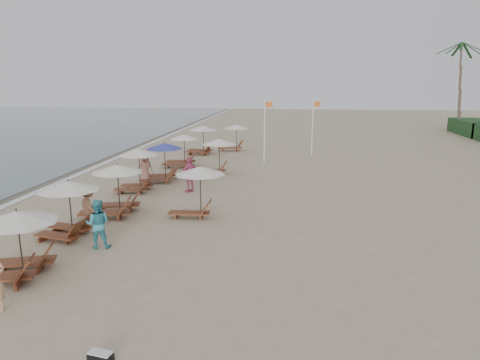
# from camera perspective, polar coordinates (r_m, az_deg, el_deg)

# --- Properties ---
(ground) EXTENTS (160.00, 160.00, 0.00)m
(ground) POSITION_cam_1_polar(r_m,az_deg,el_deg) (15.31, -2.51, -9.62)
(ground) COLOR tan
(ground) RESTS_ON ground
(wet_sand_band) EXTENTS (3.20, 140.00, 0.01)m
(wet_sand_band) POSITION_cam_1_polar(r_m,az_deg,el_deg) (28.81, -24.23, -0.04)
(wet_sand_band) COLOR #6B5E4C
(wet_sand_band) RESTS_ON ground
(foam_line) EXTENTS (0.50, 140.00, 0.02)m
(foam_line) POSITION_cam_1_polar(r_m,az_deg,el_deg) (28.16, -21.97, -0.10)
(foam_line) COLOR white
(foam_line) RESTS_ON ground
(lounger_station_0) EXTENTS (2.69, 2.44, 2.10)m
(lounger_station_0) POSITION_cam_1_polar(r_m,az_deg,el_deg) (14.85, -27.41, -7.39)
(lounger_station_0) COLOR brown
(lounger_station_0) RESTS_ON ground
(lounger_station_1) EXTENTS (2.47, 2.30, 2.20)m
(lounger_station_1) POSITION_cam_1_polar(r_m,az_deg,el_deg) (17.75, -21.67, -3.18)
(lounger_station_1) COLOR brown
(lounger_station_1) RESTS_ON ground
(lounger_station_2) EXTENTS (2.77, 2.48, 2.28)m
(lounger_station_2) POSITION_cam_1_polar(r_m,az_deg,el_deg) (20.10, -16.23, -1.51)
(lounger_station_2) COLOR brown
(lounger_station_2) RESTS_ON ground
(lounger_station_3) EXTENTS (2.37, 2.11, 2.32)m
(lounger_station_3) POSITION_cam_1_polar(r_m,az_deg,el_deg) (24.07, -13.35, 1.38)
(lounger_station_3) COLOR brown
(lounger_station_3) RESTS_ON ground
(lounger_station_4) EXTENTS (2.57, 2.37, 2.29)m
(lounger_station_4) POSITION_cam_1_polar(r_m,az_deg,el_deg) (26.27, -10.20, 2.22)
(lounger_station_4) COLOR brown
(lounger_station_4) RESTS_ON ground
(lounger_station_5) EXTENTS (2.57, 2.19, 2.25)m
(lounger_station_5) POSITION_cam_1_polar(r_m,az_deg,el_deg) (30.71, -7.72, 3.63)
(lounger_station_5) COLOR brown
(lounger_station_5) RESTS_ON ground
(lounger_station_6) EXTENTS (2.67, 2.39, 2.30)m
(lounger_station_6) POSITION_cam_1_polar(r_m,az_deg,el_deg) (35.78, -5.13, 5.27)
(lounger_station_6) COLOR brown
(lounger_station_6) RESTS_ON ground
(inland_station_0) EXTENTS (2.54, 2.24, 2.22)m
(inland_station_0) POSITION_cam_1_polar(r_m,az_deg,el_deg) (19.03, -5.73, -0.54)
(inland_station_0) COLOR brown
(inland_station_0) RESTS_ON ground
(inland_station_1) EXTENTS (2.63, 2.24, 2.22)m
(inland_station_1) POSITION_cam_1_polar(r_m,az_deg,el_deg) (27.96, -3.14, 3.68)
(inland_station_1) COLOR brown
(inland_station_1) RESTS_ON ground
(inland_station_2) EXTENTS (2.73, 2.24, 2.22)m
(inland_station_2) POSITION_cam_1_polar(r_m,az_deg,el_deg) (37.33, -0.83, 5.90)
(inland_station_2) COLOR brown
(inland_station_2) RESTS_ON ground
(beachgoer_mid_a) EXTENTS (0.98, 0.83, 1.77)m
(beachgoer_mid_a) POSITION_cam_1_polar(r_m,az_deg,el_deg) (16.38, -18.00, -5.44)
(beachgoer_mid_a) COLOR teal
(beachgoer_mid_a) RESTS_ON ground
(beachgoer_mid_b) EXTENTS (1.27, 1.22, 1.73)m
(beachgoer_mid_b) POSITION_cam_1_polar(r_m,az_deg,el_deg) (18.74, -19.04, -3.30)
(beachgoer_mid_b) COLOR brown
(beachgoer_mid_b) RESTS_ON ground
(beachgoer_far_a) EXTENTS (1.10, 1.14, 1.91)m
(beachgoer_far_a) POSITION_cam_1_polar(r_m,az_deg,el_deg) (23.46, -6.55, 0.70)
(beachgoer_far_a) COLOR #B5486D
(beachgoer_far_a) RESTS_ON ground
(beachgoer_far_b) EXTENTS (1.02, 1.02, 1.79)m
(beachgoer_far_b) POSITION_cam_1_polar(r_m,az_deg,el_deg) (25.97, -12.21, 1.52)
(beachgoer_far_b) COLOR #9D6655
(beachgoer_far_b) RESTS_ON ground
(duffel_bag) EXTENTS (0.55, 0.35, 0.28)m
(duffel_bag) POSITION_cam_1_polar(r_m,az_deg,el_deg) (10.36, -17.64, -21.18)
(duffel_bag) COLOR black
(duffel_bag) RESTS_ON ground
(flag_pole_near) EXTENTS (0.60, 0.08, 4.59)m
(flag_pole_near) POSITION_cam_1_polar(r_m,az_deg,el_deg) (31.65, 3.26, 6.78)
(flag_pole_near) COLOR silver
(flag_pole_near) RESTS_ON ground
(flag_pole_far) EXTENTS (0.60, 0.08, 4.44)m
(flag_pole_far) POSITION_cam_1_polar(r_m,az_deg,el_deg) (35.65, 9.47, 7.18)
(flag_pole_far) COLOR silver
(flag_pole_far) RESTS_ON ground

